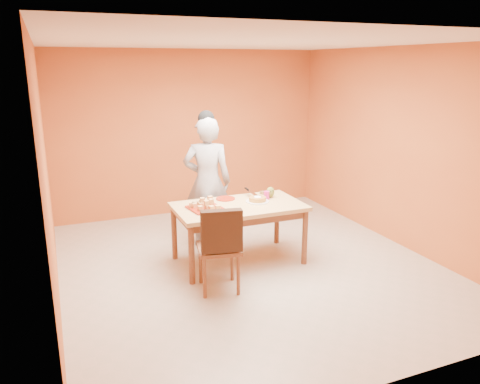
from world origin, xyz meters
name	(u,v)px	position (x,y,z in m)	size (l,w,h in m)	color
floor	(249,265)	(0.00, 0.00, 0.00)	(5.00, 5.00, 0.00)	#B8B29D
ceiling	(250,42)	(0.00, 0.00, 2.70)	(5.00, 5.00, 0.00)	white
wall_back	(190,133)	(0.00, 2.50, 1.35)	(4.50, 4.50, 0.00)	#C3642D
wall_left	(46,178)	(-2.25, 0.00, 1.35)	(5.00, 5.00, 0.00)	#C3642D
wall_right	(401,148)	(2.25, 0.00, 1.35)	(5.00, 5.00, 0.00)	#C3642D
dining_table	(239,212)	(-0.07, 0.18, 0.67)	(1.60, 0.90, 0.76)	tan
dining_chair	(219,247)	(-0.57, -0.48, 0.52)	(0.54, 0.61, 1.00)	brown
pastry_pile	(205,203)	(-0.52, 0.17, 0.84)	(0.34, 0.34, 0.11)	tan
person	(207,182)	(-0.23, 0.92, 0.90)	(0.65, 0.43, 1.79)	#9A9A9D
pastry_platter	(205,208)	(-0.52, 0.17, 0.77)	(0.37, 0.37, 0.02)	maroon
red_dinner_plate	(225,199)	(-0.14, 0.48, 0.77)	(0.25, 0.25, 0.01)	maroon
white_cake_plate	(257,201)	(0.20, 0.20, 0.77)	(0.30, 0.30, 0.01)	silver
sponge_cake	(257,199)	(0.20, 0.20, 0.80)	(0.22, 0.22, 0.05)	#C08131
cake_server	(253,193)	(0.21, 0.38, 0.83)	(0.05, 0.28, 0.01)	silver
egg_ornament	(270,192)	(0.44, 0.33, 0.83)	(0.11, 0.09, 0.14)	olive
magenta_glass	(266,195)	(0.36, 0.27, 0.81)	(0.07, 0.07, 0.11)	#D51F82
checker_tin	(263,193)	(0.43, 0.53, 0.78)	(0.11, 0.11, 0.03)	#36210E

